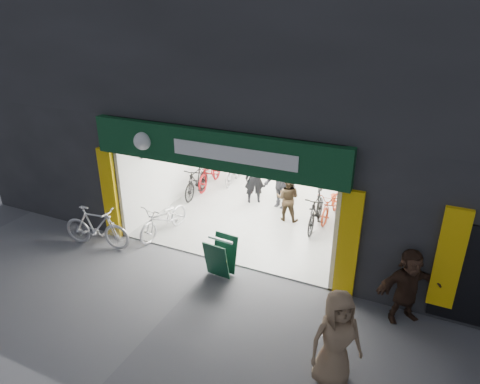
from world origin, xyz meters
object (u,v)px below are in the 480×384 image
Objects in this scene: pedestrian_near at (336,340)px; sandwich_board at (221,256)px; parked_bike at (96,227)px; bike_left_front at (164,219)px; bike_right_front at (316,211)px.

pedestrian_near reaches higher than sandwich_board.
sandwich_board is (3.64, 0.21, -0.05)m from parked_bike.
parked_bike is 1.03× the size of pedestrian_near.
bike_left_front is 1.04× the size of bike_right_front.
sandwich_board is at bearing 110.82° from pedestrian_near.
pedestrian_near reaches higher than bike_right_front.
bike_left_front is at bearing 159.42° from sandwich_board.
parked_bike reaches higher than sandwich_board.
bike_right_front is at bearing 71.05° from sandwich_board.
pedestrian_near is (5.60, -3.16, 0.44)m from bike_left_front.
sandwich_board is at bearing -116.05° from bike_right_front.
sandwich_board is at bearing -94.64° from parked_bike.
pedestrian_near is (1.81, -5.36, 0.39)m from bike_right_front.
pedestrian_near is at bearing -28.14° from sandwich_board.
pedestrian_near is at bearing -113.01° from parked_bike.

